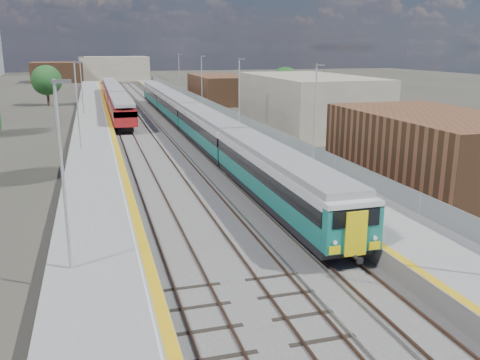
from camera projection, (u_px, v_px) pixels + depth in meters
name	position (u px, v px, depth m)	size (l,w,h in m)	color
ground	(170.00, 128.00, 62.46)	(320.00, 320.00, 0.00)	#47443A
ballast_bed	(149.00, 126.00, 64.17)	(10.50, 155.00, 0.06)	#565451
tracks	(153.00, 123.00, 65.87)	(8.96, 160.00, 0.17)	#4C3323
platform_right	(207.00, 120.00, 66.06)	(4.70, 155.00, 8.52)	slate
platform_left	(93.00, 124.00, 62.22)	(4.30, 155.00, 8.52)	slate
buildings	(53.00, 43.00, 137.27)	(72.00, 185.50, 40.00)	brown
green_train	(190.00, 116.00, 57.06)	(2.74, 76.25, 3.01)	black
red_train	(115.00, 96.00, 81.70)	(2.69, 54.57, 3.39)	black
tree_c	(46.00, 80.00, 85.46)	(5.02, 5.02, 6.81)	#382619
tree_d	(285.00, 83.00, 80.34)	(4.95, 4.95, 6.71)	#382619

